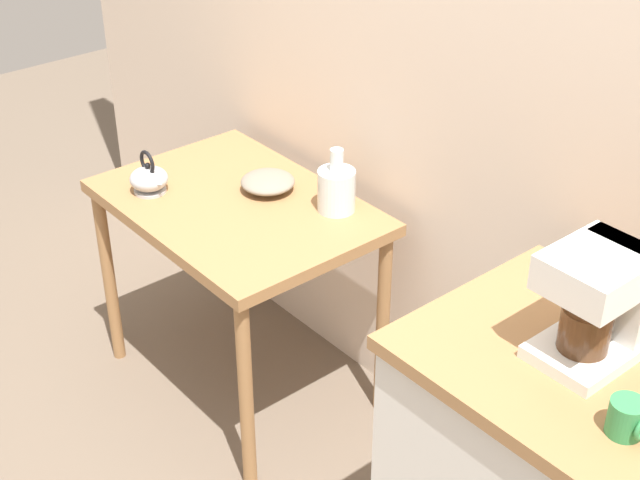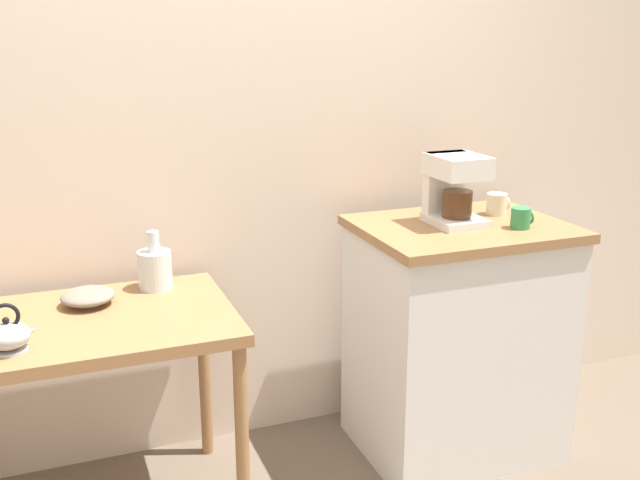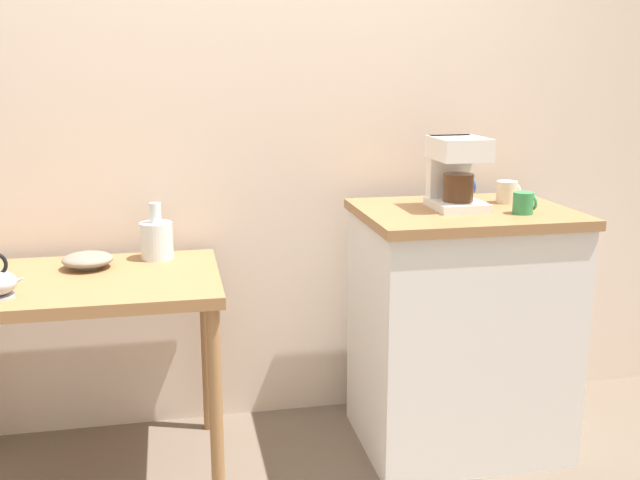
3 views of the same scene
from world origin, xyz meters
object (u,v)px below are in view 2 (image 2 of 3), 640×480
at_px(mug_tall_green, 521,218).
at_px(mug_blue, 453,198).
at_px(glass_carafe_vase, 155,268).
at_px(coffee_maker, 454,186).
at_px(bowl_stoneware, 88,296).
at_px(teakettle, 8,336).
at_px(mug_small_cream, 497,204).

bearing_deg(mug_tall_green, mug_blue, 105.46).
bearing_deg(glass_carafe_vase, mug_tall_green, -15.88).
height_order(coffee_maker, mug_tall_green, coffee_maker).
bearing_deg(glass_carafe_vase, bowl_stoneware, -159.48).
distance_m(bowl_stoneware, teakettle, 0.38).
bearing_deg(bowl_stoneware, mug_tall_green, -10.23).
relative_size(glass_carafe_vase, mug_small_cream, 2.44).
relative_size(mug_tall_green, mug_blue, 0.79).
height_order(bowl_stoneware, teakettle, teakettle).
distance_m(bowl_stoneware, mug_tall_green, 1.55).
distance_m(teakettle, coffee_maker, 1.59).
xyz_separation_m(coffee_maker, mug_tall_green, (0.20, -0.16, -0.10)).
height_order(teakettle, mug_tall_green, mug_tall_green).
xyz_separation_m(mug_tall_green, mug_small_cream, (0.04, 0.21, 0.00)).
xyz_separation_m(bowl_stoneware, mug_small_cream, (1.55, -0.06, 0.20)).
distance_m(glass_carafe_vase, coffee_maker, 1.13).
bearing_deg(teakettle, mug_small_cream, 7.53).
xyz_separation_m(coffee_maker, mug_blue, (0.11, 0.17, -0.09)).
bearing_deg(teakettle, coffee_maker, 6.72).
relative_size(glass_carafe_vase, mug_tall_green, 2.68).
bearing_deg(teakettle, bowl_stoneware, 51.53).
relative_size(bowl_stoneware, mug_small_cream, 2.06).
distance_m(mug_tall_green, mug_blue, 0.34).
height_order(glass_carafe_vase, mug_tall_green, mug_tall_green).
distance_m(coffee_maker, mug_small_cream, 0.26).
bearing_deg(mug_blue, glass_carafe_vase, 178.24).
xyz_separation_m(bowl_stoneware, mug_tall_green, (1.51, -0.27, 0.20)).
bearing_deg(coffee_maker, mug_tall_green, -38.49).
bearing_deg(mug_tall_green, bowl_stoneware, 169.77).
bearing_deg(bowl_stoneware, mug_blue, 2.13).
bearing_deg(mug_blue, teakettle, -167.99).
relative_size(teakettle, mug_small_cream, 1.78).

